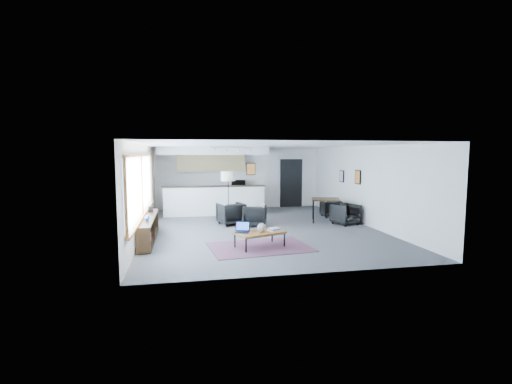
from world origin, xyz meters
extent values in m
cube|color=#4A4A4D|center=(0.00, 0.00, -0.01)|extent=(7.00, 9.00, 0.01)
cube|color=white|center=(0.00, 0.00, 2.60)|extent=(7.00, 9.00, 0.01)
cube|color=silver|center=(0.00, 4.50, 1.30)|extent=(7.00, 0.01, 2.60)
cube|color=silver|center=(0.00, -4.50, 1.30)|extent=(7.00, 0.01, 2.60)
cube|color=silver|center=(-3.50, 0.00, 1.30)|extent=(0.01, 9.00, 2.60)
cube|color=silver|center=(3.50, 0.00, 1.30)|extent=(0.01, 9.00, 2.60)
cube|color=#8CBFFF|center=(-3.47, -0.90, 1.50)|extent=(0.02, 5.80, 1.55)
cube|color=brown|center=(-3.44, -0.90, 0.70)|extent=(0.10, 5.95, 0.06)
cube|color=brown|center=(-3.45, -0.90, 2.30)|extent=(0.06, 5.95, 0.06)
cube|color=brown|center=(-3.45, -3.80, 1.50)|extent=(0.06, 0.06, 1.60)
cube|color=brown|center=(-3.45, -0.90, 1.50)|extent=(0.06, 0.06, 1.60)
cube|color=brown|center=(-3.45, 2.00, 1.50)|extent=(0.06, 0.06, 1.60)
cube|color=black|center=(-3.30, -1.00, 0.62)|extent=(0.35, 3.00, 0.05)
cube|color=black|center=(-3.30, -1.00, 0.05)|extent=(0.35, 3.00, 0.05)
cube|color=black|center=(-3.30, -2.45, 0.33)|extent=(0.33, 0.04, 0.55)
cube|color=black|center=(-3.30, -1.00, 0.33)|extent=(0.33, 0.04, 0.55)
cube|color=black|center=(-3.30, 0.45, 0.33)|extent=(0.33, 0.04, 0.55)
cube|color=#3359A5|center=(-3.30, -2.30, 0.17)|extent=(0.18, 0.04, 0.20)
cube|color=silver|center=(-3.30, -2.13, 0.18)|extent=(0.18, 0.04, 0.22)
cube|color=maroon|center=(-3.30, -1.96, 0.20)|extent=(0.18, 0.04, 0.24)
cube|color=black|center=(-3.30, -1.79, 0.17)|extent=(0.18, 0.04, 0.20)
cube|color=#3359A5|center=(-3.30, -1.62, 0.18)|extent=(0.18, 0.04, 0.22)
cube|color=silver|center=(-3.30, -1.45, 0.20)|extent=(0.18, 0.04, 0.24)
cube|color=maroon|center=(-3.30, -1.28, 0.17)|extent=(0.18, 0.04, 0.20)
cube|color=black|center=(-3.30, -1.11, 0.18)|extent=(0.18, 0.04, 0.22)
cube|color=#3359A5|center=(-3.30, -0.94, 0.20)|extent=(0.18, 0.03, 0.24)
cube|color=silver|center=(-3.30, -0.77, 0.17)|extent=(0.18, 0.03, 0.20)
cube|color=maroon|center=(-3.30, -0.60, 0.18)|extent=(0.18, 0.03, 0.22)
cube|color=black|center=(-3.30, -0.43, 0.20)|extent=(0.18, 0.04, 0.24)
cube|color=black|center=(-3.30, -0.20, 0.73)|extent=(0.14, 0.02, 0.18)
sphere|color=#264C99|center=(-3.28, -1.60, 0.71)|extent=(0.14, 0.14, 0.14)
cube|color=white|center=(-1.20, 2.70, 0.55)|extent=(3.80, 0.25, 1.10)
cube|color=black|center=(-1.20, 2.70, 1.11)|extent=(3.85, 0.32, 0.04)
cube|color=white|center=(-1.20, 4.15, 0.45)|extent=(3.80, 0.60, 0.90)
cube|color=#2D2D2D|center=(-1.20, 4.15, 0.91)|extent=(3.82, 0.62, 0.04)
cube|color=tan|center=(-1.20, 4.30, 1.95)|extent=(2.80, 0.35, 0.70)
cube|color=white|center=(-1.20, 3.60, 2.45)|extent=(4.20, 1.80, 0.30)
cube|color=black|center=(0.20, 2.71, 1.75)|extent=(0.35, 0.03, 0.45)
cube|color=orange|center=(0.20, 2.69, 1.75)|extent=(0.30, 0.01, 0.40)
cube|color=black|center=(2.30, 4.42, 1.05)|extent=(1.00, 0.12, 2.10)
cube|color=white|center=(1.78, 4.43, 1.05)|extent=(0.06, 0.10, 2.10)
cube|color=white|center=(2.82, 4.43, 1.05)|extent=(0.06, 0.10, 2.10)
cube|color=white|center=(2.30, 4.43, 2.12)|extent=(1.10, 0.10, 0.06)
cube|color=silver|center=(-0.60, 2.20, 2.56)|extent=(1.60, 0.04, 0.04)
cylinder|color=silver|center=(-1.25, 2.20, 2.48)|extent=(0.07, 0.07, 0.09)
cylinder|color=silver|center=(-0.80, 2.20, 2.48)|extent=(0.07, 0.07, 0.09)
cylinder|color=silver|center=(-0.35, 2.20, 2.48)|extent=(0.07, 0.07, 0.09)
cylinder|color=silver|center=(0.10, 2.20, 2.48)|extent=(0.07, 0.07, 0.09)
cube|color=black|center=(3.47, 0.40, 1.55)|extent=(0.03, 0.38, 0.48)
cube|color=orange|center=(3.46, 0.40, 1.55)|extent=(0.00, 0.32, 0.42)
cube|color=black|center=(3.47, 1.70, 1.50)|extent=(0.03, 0.34, 0.44)
cube|color=#859FC5|center=(3.46, 1.70, 1.50)|extent=(0.00, 0.28, 0.38)
cube|color=#4F2C3D|center=(-0.50, -2.31, 0.01)|extent=(2.63, 1.93, 0.01)
cube|color=brown|center=(-0.50, -2.31, 0.37)|extent=(1.36, 1.03, 0.05)
cube|color=black|center=(-0.92, -2.77, 0.18)|extent=(0.04, 0.04, 0.35)
cube|color=black|center=(-1.12, -2.24, 0.18)|extent=(0.04, 0.04, 0.35)
cube|color=black|center=(0.13, -2.38, 0.18)|extent=(0.04, 0.04, 0.35)
cube|color=black|center=(-0.07, -1.86, 0.18)|extent=(0.04, 0.04, 0.35)
cube|color=black|center=(-0.40, -2.58, 0.34)|extent=(1.09, 0.42, 0.03)
cube|color=black|center=(-0.59, -2.05, 0.34)|extent=(1.09, 0.42, 0.03)
cube|color=black|center=(-0.94, -2.28, 0.41)|extent=(0.40, 0.34, 0.02)
cube|color=black|center=(-0.90, -2.16, 0.53)|extent=(0.35, 0.16, 0.23)
cube|color=blue|center=(-0.91, -2.17, 0.53)|extent=(0.31, 0.13, 0.19)
sphere|color=gray|center=(-0.45, -2.32, 0.51)|extent=(0.22, 0.22, 0.22)
cube|color=silver|center=(-0.11, -2.28, 0.41)|extent=(0.33, 0.30, 0.03)
cube|color=#3359A5|center=(-0.11, -2.28, 0.44)|extent=(0.30, 0.27, 0.03)
cube|color=silver|center=(-0.11, -2.30, 0.47)|extent=(0.28, 0.25, 0.03)
cube|color=#E5590C|center=(-0.38, -2.52, 0.40)|extent=(0.13, 0.13, 0.01)
imported|color=black|center=(-0.82, 0.79, 0.40)|extent=(0.95, 0.91, 0.80)
imported|color=black|center=(-0.10, 0.40, 0.37)|extent=(0.89, 0.86, 0.74)
cylinder|color=black|center=(-0.84, 1.39, 0.02)|extent=(0.37, 0.37, 0.03)
cylinder|color=black|center=(-0.84, 1.39, 0.76)|extent=(0.03, 0.03, 1.47)
cylinder|color=beige|center=(-0.84, 1.39, 1.57)|extent=(0.61, 0.61, 0.33)
cube|color=black|center=(2.47, 0.74, 0.78)|extent=(1.20, 1.20, 0.04)
cylinder|color=black|center=(1.93, 0.48, 0.38)|extent=(0.05, 0.05, 0.75)
cylinder|color=black|center=(2.20, 1.27, 0.38)|extent=(0.05, 0.05, 0.75)
cylinder|color=black|center=(2.73, 0.21, 0.38)|extent=(0.05, 0.05, 0.75)
cylinder|color=black|center=(3.00, 1.00, 0.38)|extent=(0.05, 0.05, 0.75)
imported|color=black|center=(2.91, 0.08, 0.32)|extent=(0.79, 0.77, 0.65)
imported|color=black|center=(3.00, 1.55, 0.29)|extent=(0.60, 0.57, 0.59)
imported|color=black|center=(-0.08, 4.15, 1.11)|extent=(0.55, 0.32, 0.36)
camera|label=1|loc=(-2.35, -11.24, 2.36)|focal=26.00mm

